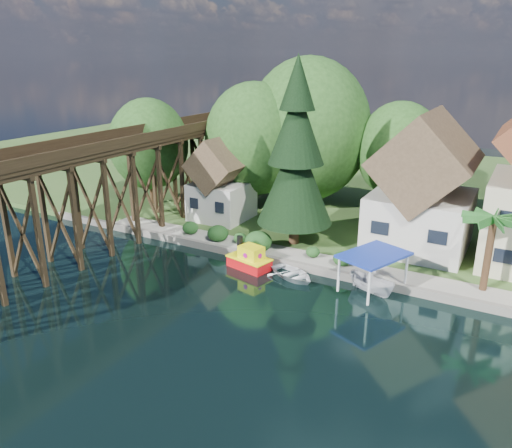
# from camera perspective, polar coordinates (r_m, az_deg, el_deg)

# --- Properties ---
(ground) EXTENTS (140.00, 140.00, 0.00)m
(ground) POSITION_cam_1_polar(r_m,az_deg,el_deg) (31.64, -1.33, -10.45)
(ground) COLOR black
(ground) RESTS_ON ground
(bank) EXTENTS (140.00, 52.00, 0.50)m
(bank) POSITION_cam_1_polar(r_m,az_deg,el_deg) (61.33, 15.01, 3.87)
(bank) COLOR #325321
(bank) RESTS_ON ground
(seawall) EXTENTS (60.00, 0.40, 0.62)m
(seawall) POSITION_cam_1_polar(r_m,az_deg,el_deg) (36.59, 10.56, -5.98)
(seawall) COLOR slate
(seawall) RESTS_ON ground
(promenade) EXTENTS (50.00, 2.60, 0.06)m
(promenade) POSITION_cam_1_polar(r_m,az_deg,el_deg) (37.15, 14.17, -5.48)
(promenade) COLOR gray
(promenade) RESTS_ON bank
(trestle_bridge) EXTENTS (4.12, 44.18, 9.30)m
(trestle_bridge) POSITION_cam_1_polar(r_m,az_deg,el_deg) (42.91, -16.53, 4.44)
(trestle_bridge) COLOR black
(trestle_bridge) RESTS_ON ground
(house_left) EXTENTS (7.64, 8.64, 11.02)m
(house_left) POSITION_cam_1_polar(r_m,az_deg,el_deg) (41.65, 18.50, 3.51)
(house_left) COLOR beige
(house_left) RESTS_ON bank
(shed) EXTENTS (5.09, 5.40, 7.85)m
(shed) POSITION_cam_1_polar(r_m,az_deg,el_deg) (47.17, -3.97, 4.54)
(shed) COLOR beige
(shed) RESTS_ON bank
(bg_trees) EXTENTS (49.90, 13.30, 10.57)m
(bg_trees) POSITION_cam_1_polar(r_m,az_deg,el_deg) (47.54, 12.92, 8.49)
(bg_trees) COLOR #382314
(bg_trees) RESTS_ON bank
(shrubs) EXTENTS (15.76, 2.47, 1.70)m
(shrubs) POSITION_cam_1_polar(r_m,az_deg,el_deg) (40.49, -0.32, -1.73)
(shrubs) COLOR #184117
(shrubs) RESTS_ON bank
(conifer) EXTENTS (6.12, 6.12, 15.08)m
(conifer) POSITION_cam_1_polar(r_m,az_deg,el_deg) (39.83, 4.58, 7.64)
(conifer) COLOR #382314
(conifer) RESTS_ON bank
(palm_tree) EXTENTS (4.52, 4.52, 5.54)m
(palm_tree) POSITION_cam_1_polar(r_m,az_deg,el_deg) (35.22, 25.51, 0.22)
(palm_tree) COLOR #382314
(palm_tree) RESTS_ON bank
(tugboat) EXTENTS (3.63, 2.51, 2.41)m
(tugboat) POSITION_cam_1_polar(r_m,az_deg,el_deg) (37.88, -0.73, -4.07)
(tugboat) COLOR red
(tugboat) RESTS_ON ground
(boat_white_a) EXTENTS (4.63, 4.08, 0.80)m
(boat_white_a) POSITION_cam_1_polar(r_m,az_deg,el_deg) (36.53, 4.20, -5.58)
(boat_white_a) COLOR white
(boat_white_a) RESTS_ON ground
(boat_canopy) EXTENTS (4.54, 5.34, 2.91)m
(boat_canopy) POSITION_cam_1_polar(r_m,az_deg,el_deg) (34.74, 13.15, -5.86)
(boat_canopy) COLOR silver
(boat_canopy) RESTS_ON ground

